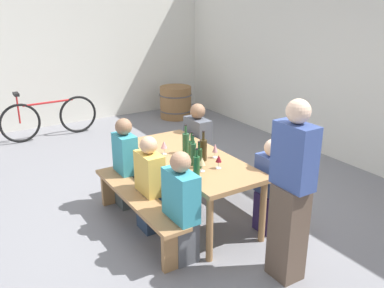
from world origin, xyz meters
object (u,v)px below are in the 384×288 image
bench_near (138,203)px  wine_bottle_4 (203,149)px  wine_glass_0 (202,162)px  seated_guest_far_1 (270,188)px  wine_glass_4 (215,149)px  wine_glass_2 (164,145)px  wine_bottle_2 (186,143)px  parked_bicycle_0 (49,118)px  wine_bottle_5 (199,158)px  seated_guest_near_0 (126,165)px  wine_glass_1 (191,135)px  tasting_table (192,163)px  wine_bottle_1 (193,154)px  seated_guest_near_2 (181,210)px  seated_guest_near_1 (150,187)px  wine_bottle_3 (197,168)px  wine_glass_3 (219,159)px  wine_bottle_0 (192,149)px  wine_barrel (176,102)px  standing_host (291,196)px  bench_far (239,176)px  seated_guest_far_0 (198,147)px

bench_near → wine_bottle_4: (0.16, 0.74, 0.53)m
wine_glass_0 → seated_guest_far_1: 0.83m
wine_glass_4 → wine_glass_2: bearing=-133.0°
wine_bottle_2 → parked_bicycle_0: (-3.69, -0.67, -0.51)m
wine_bottle_5 → seated_guest_near_0: (-0.96, -0.43, -0.32)m
wine_glass_1 → parked_bicycle_0: size_ratio=0.09×
tasting_table → wine_bottle_1: (0.22, -0.12, 0.21)m
wine_glass_1 → seated_guest_near_2: size_ratio=0.15×
wine_bottle_1 → seated_guest_near_1: wine_bottle_1 is taller
wine_bottle_3 → wine_glass_3: bearing=108.1°
wine_bottle_4 → seated_guest_near_2: 0.85m
wine_bottle_0 → wine_bottle_5: 0.27m
wine_bottle_3 → wine_barrel: size_ratio=0.47×
bench_near → seated_guest_far_1: (0.72, 1.24, 0.16)m
wine_bottle_4 → wine_bottle_5: bearing=-45.6°
wine_bottle_2 → standing_host: standing_host is taller
tasting_table → seated_guest_near_1: seated_guest_near_1 is taller
bench_far → seated_guest_near_0: seated_guest_near_0 is taller
wine_bottle_3 → wine_glass_4: wine_bottle_3 is taller
wine_bottle_1 → wine_bottle_4: 0.17m
wine_bottle_0 → wine_glass_3: bearing=14.0°
tasting_table → wine_bottle_0: bearing=-34.6°
wine_bottle_3 → seated_guest_near_0: 1.27m
seated_guest_near_0 → seated_guest_far_0: bearing=4.8°
wine_bottle_5 → wine_barrel: bearing=153.3°
seated_guest_near_2 → bench_far: bearing=28.5°
bench_far → wine_bottle_3: (0.55, -0.99, 0.53)m
wine_glass_2 → seated_guest_far_1: (0.96, 0.78, -0.35)m
bench_far → tasting_table: bearing=-90.0°
bench_near → parked_bicycle_0: 3.83m
wine_glass_0 → wine_glass_1: bearing=156.0°
bench_far → wine_bottle_2: bearing=-101.1°
seated_guest_near_1 → standing_host: (1.41, 0.68, 0.31)m
bench_far → wine_glass_4: 0.73m
tasting_table → seated_guest_far_0: size_ratio=1.65×
tasting_table → wine_glass_4: wine_glass_4 is taller
wine_glass_3 → seated_guest_far_1: bearing=59.9°
seated_guest_far_1 → wine_glass_3: bearing=-30.1°
bench_far → wine_bottle_5: (0.32, -0.81, 0.51)m
wine_bottle_3 → seated_guest_far_0: size_ratio=0.29×
seated_guest_far_0 → wine_bottle_0: bearing=53.5°
wine_glass_3 → parked_bicycle_0: bearing=-170.4°
wine_bottle_0 → bench_far: bearing=94.5°
wine_bottle_2 → standing_host: 1.57m
bench_near → wine_bottle_3: (0.55, 0.40, 0.53)m
bench_far → wine_bottle_1: (0.22, -0.82, 0.53)m
wine_bottle_5 → standing_host: 1.13m
wine_glass_3 → wine_glass_2: bearing=-156.9°
bench_far → wine_bottle_0: size_ratio=5.65×
wine_glass_0 → seated_guest_near_2: seated_guest_near_2 is taller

